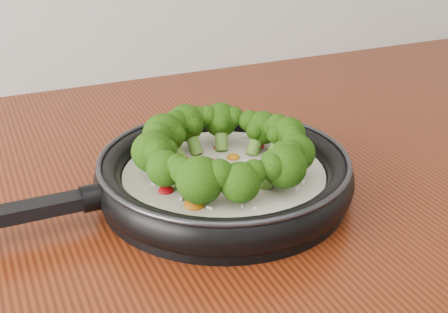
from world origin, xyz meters
name	(u,v)px	position (x,y,z in m)	size (l,w,h in m)	color
skillet	(221,170)	(-0.08, 1.04, 0.93)	(0.46, 0.30, 0.09)	black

